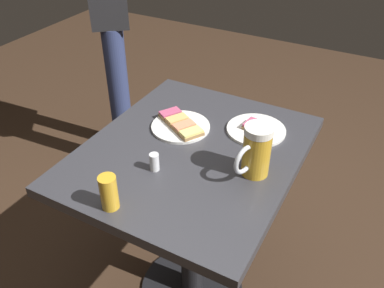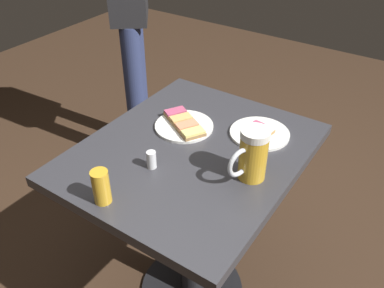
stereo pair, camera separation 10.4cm
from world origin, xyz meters
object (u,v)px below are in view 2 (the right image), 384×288
(beer_mug, at_px, (252,155))
(salt_shaker, at_px, (151,160))
(beer_glass_small, at_px, (101,187))
(plate_near, at_px, (184,125))
(plate_far, at_px, (260,133))
(patron_standing, at_px, (129,4))

(beer_mug, xyz_separation_m, salt_shaker, (0.28, 0.13, -0.05))
(beer_mug, bearing_deg, beer_glass_small, 47.84)
(plate_near, distance_m, plate_far, 0.27)
(beer_glass_small, relative_size, patron_standing, 0.07)
(plate_near, relative_size, beer_mug, 1.26)
(plate_near, bearing_deg, beer_mug, 160.54)
(salt_shaker, bearing_deg, patron_standing, -46.05)
(patron_standing, bearing_deg, plate_far, 26.91)
(patron_standing, bearing_deg, beer_glass_small, -0.57)
(beer_mug, relative_size, patron_standing, 0.10)
(beer_mug, height_order, salt_shaker, beer_mug)
(plate_far, height_order, patron_standing, patron_standing)
(plate_far, bearing_deg, salt_shaker, 60.59)
(plate_far, xyz_separation_m, beer_mug, (-0.08, 0.22, 0.08))
(beer_mug, xyz_separation_m, patron_standing, (1.06, -0.69, 0.09))
(plate_far, relative_size, beer_mug, 1.25)
(salt_shaker, height_order, patron_standing, patron_standing)
(beer_mug, relative_size, beer_glass_small, 1.59)
(plate_near, distance_m, beer_glass_small, 0.44)
(plate_far, relative_size, patron_standing, 0.13)
(plate_near, xyz_separation_m, beer_glass_small, (-0.03, 0.44, 0.04))
(plate_near, relative_size, patron_standing, 0.13)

